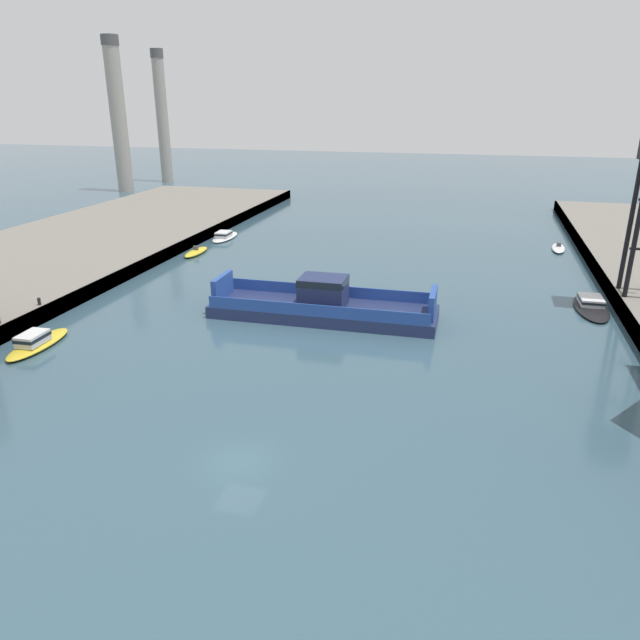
{
  "coord_description": "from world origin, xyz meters",
  "views": [
    {
      "loc": [
        11.61,
        -26.19,
        19.07
      ],
      "look_at": [
        0.0,
        17.91,
        2.0
      ],
      "focal_mm": 33.43,
      "sensor_mm": 36.0,
      "label": 1
    }
  ],
  "objects_px": {
    "chain_ferry": "(323,305)",
    "moored_boat_far_left": "(36,342)",
    "moored_boat_near_right": "(558,248)",
    "smokestack_distant_a": "(118,111)",
    "moored_boat_mid_left": "(224,236)",
    "moored_boat_mid_right": "(196,252)",
    "moored_boat_near_left": "(591,305)",
    "smokestack_distant_b": "(162,113)"
  },
  "relations": [
    {
      "from": "chain_ferry",
      "to": "moored_boat_far_left",
      "type": "height_order",
      "value": "chain_ferry"
    },
    {
      "from": "chain_ferry",
      "to": "moored_boat_near_right",
      "type": "xyz_separation_m",
      "value": [
        23.89,
        33.25,
        -0.91
      ]
    },
    {
      "from": "moored_boat_far_left",
      "to": "smokestack_distant_a",
      "type": "relative_size",
      "value": 0.23
    },
    {
      "from": "moored_boat_far_left",
      "to": "smokestack_distant_a",
      "type": "height_order",
      "value": "smokestack_distant_a"
    },
    {
      "from": "moored_boat_mid_left",
      "to": "moored_boat_far_left",
      "type": "bearing_deg",
      "value": -88.27
    },
    {
      "from": "moored_boat_near_right",
      "to": "moored_boat_mid_right",
      "type": "bearing_deg",
      "value": -162.33
    },
    {
      "from": "moored_boat_mid_right",
      "to": "smokestack_distant_a",
      "type": "distance_m",
      "value": 63.31
    },
    {
      "from": "moored_boat_near_left",
      "to": "moored_boat_mid_left",
      "type": "xyz_separation_m",
      "value": [
        -46.27,
        19.38,
        -0.01
      ]
    },
    {
      "from": "smokestack_distant_b",
      "to": "chain_ferry",
      "type": "bearing_deg",
      "value": -53.89
    },
    {
      "from": "moored_boat_mid_left",
      "to": "smokestack_distant_a",
      "type": "bearing_deg",
      "value": 136.13
    },
    {
      "from": "smokestack_distant_a",
      "to": "chain_ferry",
      "type": "bearing_deg",
      "value": -47.11
    },
    {
      "from": "moored_boat_mid_left",
      "to": "moored_boat_mid_right",
      "type": "distance_m",
      "value": 9.45
    },
    {
      "from": "chain_ferry",
      "to": "moored_boat_near_left",
      "type": "relative_size",
      "value": 2.48
    },
    {
      "from": "moored_boat_near_right",
      "to": "chain_ferry",
      "type": "bearing_deg",
      "value": -125.7
    },
    {
      "from": "smokestack_distant_a",
      "to": "smokestack_distant_b",
      "type": "xyz_separation_m",
      "value": [
        0.95,
        16.66,
        -0.72
      ]
    },
    {
      "from": "chain_ferry",
      "to": "moored_boat_mid_right",
      "type": "height_order",
      "value": "chain_ferry"
    },
    {
      "from": "moored_boat_near_left",
      "to": "smokestack_distant_a",
      "type": "height_order",
      "value": "smokestack_distant_a"
    },
    {
      "from": "smokestack_distant_a",
      "to": "smokestack_distant_b",
      "type": "bearing_deg",
      "value": 86.75
    },
    {
      "from": "moored_boat_near_right",
      "to": "smokestack_distant_a",
      "type": "height_order",
      "value": "smokestack_distant_a"
    },
    {
      "from": "moored_boat_near_left",
      "to": "smokestack_distant_b",
      "type": "height_order",
      "value": "smokestack_distant_b"
    },
    {
      "from": "chain_ferry",
      "to": "moored_boat_mid_right",
      "type": "xyz_separation_m",
      "value": [
        -21.85,
        18.68,
        -0.84
      ]
    },
    {
      "from": "moored_boat_near_right",
      "to": "smokestack_distant_b",
      "type": "bearing_deg",
      "value": 149.68
    },
    {
      "from": "chain_ferry",
      "to": "moored_boat_mid_right",
      "type": "bearing_deg",
      "value": 139.48
    },
    {
      "from": "moored_boat_mid_left",
      "to": "moored_boat_mid_right",
      "type": "height_order",
      "value": "moored_boat_mid_right"
    },
    {
      "from": "moored_boat_near_left",
      "to": "moored_boat_mid_left",
      "type": "distance_m",
      "value": 50.16
    },
    {
      "from": "moored_boat_far_left",
      "to": "smokestack_distant_b",
      "type": "xyz_separation_m",
      "value": [
        -39.38,
        95.26,
        15.21
      ]
    },
    {
      "from": "moored_boat_near_right",
      "to": "moored_boat_mid_right",
      "type": "distance_m",
      "value": 48.01
    },
    {
      "from": "moored_boat_near_right",
      "to": "moored_boat_mid_right",
      "type": "height_order",
      "value": "moored_boat_mid_right"
    },
    {
      "from": "moored_boat_mid_left",
      "to": "moored_boat_near_right",
      "type": "bearing_deg",
      "value": 6.38
    },
    {
      "from": "chain_ferry",
      "to": "smokestack_distant_a",
      "type": "height_order",
      "value": "smokestack_distant_a"
    },
    {
      "from": "moored_boat_mid_right",
      "to": "smokestack_distant_b",
      "type": "height_order",
      "value": "smokestack_distant_b"
    },
    {
      "from": "moored_boat_near_left",
      "to": "moored_boat_mid_right",
      "type": "height_order",
      "value": "moored_boat_near_left"
    },
    {
      "from": "moored_boat_near_right",
      "to": "moored_boat_mid_left",
      "type": "relative_size",
      "value": 0.81
    },
    {
      "from": "moored_boat_mid_right",
      "to": "moored_boat_mid_left",
      "type": "bearing_deg",
      "value": 90.58
    },
    {
      "from": "moored_boat_far_left",
      "to": "smokestack_distant_b",
      "type": "relative_size",
      "value": 0.25
    },
    {
      "from": "chain_ferry",
      "to": "moored_boat_near_right",
      "type": "bearing_deg",
      "value": 54.3
    },
    {
      "from": "moored_boat_far_left",
      "to": "moored_boat_near_right",
      "type": "bearing_deg",
      "value": 45.97
    },
    {
      "from": "chain_ferry",
      "to": "smokestack_distant_b",
      "type": "bearing_deg",
      "value": 126.11
    },
    {
      "from": "chain_ferry",
      "to": "smokestack_distant_b",
      "type": "distance_m",
      "value": 103.0
    },
    {
      "from": "chain_ferry",
      "to": "moored_boat_near_left",
      "type": "height_order",
      "value": "chain_ferry"
    },
    {
      "from": "moored_boat_near_left",
      "to": "smokestack_distant_b",
      "type": "distance_m",
      "value": 113.05
    },
    {
      "from": "moored_boat_far_left",
      "to": "smokestack_distant_b",
      "type": "distance_m",
      "value": 104.19
    }
  ]
}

